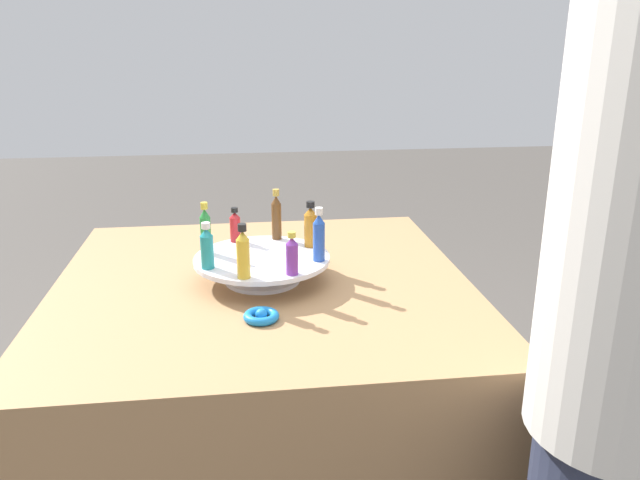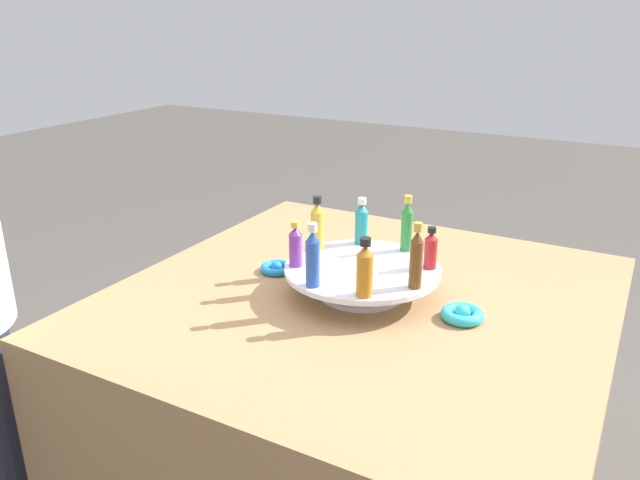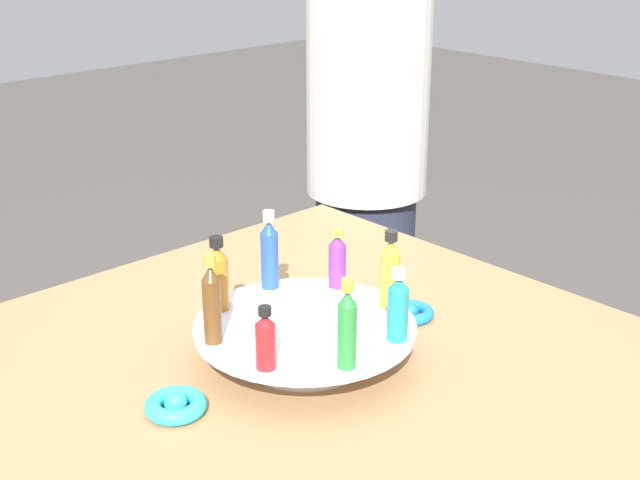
{
  "view_description": "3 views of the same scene",
  "coord_description": "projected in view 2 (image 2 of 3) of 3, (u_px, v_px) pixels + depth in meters",
  "views": [
    {
      "loc": [
        -0.05,
        -1.51,
        1.36
      ],
      "look_at": [
        0.13,
        -0.16,
        0.91
      ],
      "focal_mm": 35.0,
      "sensor_mm": 36.0,
      "label": 1
    },
    {
      "loc": [
        1.17,
        0.54,
        1.36
      ],
      "look_at": [
        0.06,
        -0.08,
        0.88
      ],
      "focal_mm": 35.0,
      "sensor_mm": 36.0,
      "label": 2
    },
    {
      "loc": [
        -0.93,
        0.83,
        1.45
      ],
      "look_at": [
        0.09,
        -0.12,
        0.9
      ],
      "focal_mm": 50.0,
      "sensor_mm": 36.0,
      "label": 3
    }
  ],
  "objects": [
    {
      "name": "bottle_brown",
      "position": [
        416.0,
        258.0,
        1.27
      ],
      "size": [
        0.03,
        0.03,
        0.14
      ],
      "color": "brown",
      "rests_on": "display_stand"
    },
    {
      "name": "ribbon_bow_blue",
      "position": [
        277.0,
        268.0,
        1.53
      ],
      "size": [
        0.08,
        0.08,
        0.03
      ],
      "color": "blue",
      "rests_on": "party_table"
    },
    {
      "name": "party_table",
      "position": [
        358.0,
        430.0,
        1.55
      ],
      "size": [
        1.07,
        1.07,
        0.75
      ],
      "color": "#9E754C",
      "rests_on": "ground_plane"
    },
    {
      "name": "bottle_purple",
      "position": [
        295.0,
        246.0,
        1.38
      ],
      "size": [
        0.03,
        0.03,
        0.11
      ],
      "color": "#702D93",
      "rests_on": "display_stand"
    },
    {
      "name": "display_stand",
      "position": [
        362.0,
        275.0,
        1.4
      ],
      "size": [
        0.35,
        0.35,
        0.07
      ],
      "color": "silver",
      "rests_on": "party_table"
    },
    {
      "name": "ribbon_bow_teal",
      "position": [
        463.0,
        314.0,
        1.29
      ],
      "size": [
        0.09,
        0.09,
        0.03
      ],
      "color": "#2DB7CC",
      "rests_on": "party_table"
    },
    {
      "name": "bottle_blue",
      "position": [
        313.0,
        258.0,
        1.28
      ],
      "size": [
        0.03,
        0.03,
        0.14
      ],
      "color": "#234CAD",
      "rests_on": "display_stand"
    },
    {
      "name": "bottle_red",
      "position": [
        431.0,
        249.0,
        1.37
      ],
      "size": [
        0.03,
        0.03,
        0.1
      ],
      "color": "#B21E23",
      "rests_on": "display_stand"
    },
    {
      "name": "bottle_teal",
      "position": [
        361.0,
        223.0,
        1.52
      ],
      "size": [
        0.03,
        0.03,
        0.12
      ],
      "color": "teal",
      "rests_on": "display_stand"
    },
    {
      "name": "bottle_amber",
      "position": [
        365.0,
        270.0,
        1.23
      ],
      "size": [
        0.03,
        0.03,
        0.12
      ],
      "color": "#AD6B19",
      "rests_on": "display_stand"
    },
    {
      "name": "bottle_green",
      "position": [
        407.0,
        226.0,
        1.47
      ],
      "size": [
        0.03,
        0.03,
        0.14
      ],
      "color": "#288438",
      "rests_on": "display_stand"
    },
    {
      "name": "bottle_gold",
      "position": [
        317.0,
        225.0,
        1.48
      ],
      "size": [
        0.03,
        0.03,
        0.13
      ],
      "color": "gold",
      "rests_on": "display_stand"
    }
  ]
}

